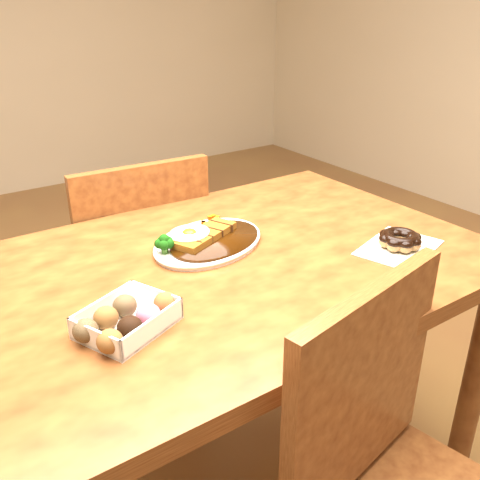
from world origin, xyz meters
TOP-DOWN VIEW (x-y plane):
  - table at (0.00, 0.00)m, footprint 1.20×0.80m
  - chair_far at (0.00, 0.53)m, footprint 0.45×0.45m
  - katsu_curry_plate at (0.01, 0.09)m, footprint 0.35×0.29m
  - donut_box at (-0.29, -0.13)m, footprint 0.20×0.18m
  - pon_de_ring at (0.37, -0.18)m, footprint 0.24×0.20m

SIDE VIEW (x-z plane):
  - chair_far at x=0.00m, z-range 0.04..0.91m
  - table at x=0.00m, z-range 0.28..1.03m
  - katsu_curry_plate at x=0.01m, z-range 0.74..0.79m
  - pon_de_ring at x=0.37m, z-range 0.75..0.79m
  - donut_box at x=-0.29m, z-range 0.75..0.80m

